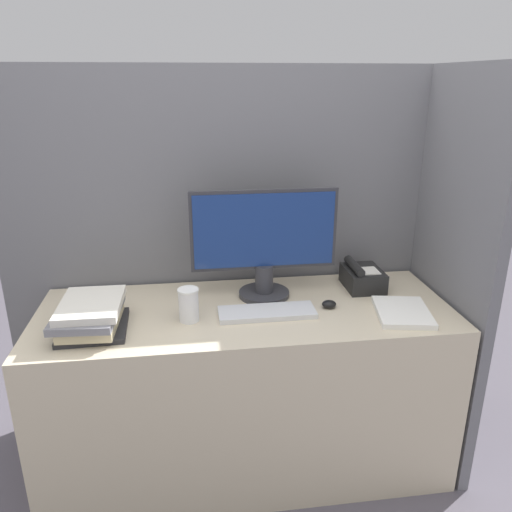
{
  "coord_description": "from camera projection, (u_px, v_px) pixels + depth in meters",
  "views": [
    {
      "loc": [
        -0.21,
        -1.48,
        1.61
      ],
      "look_at": [
        0.05,
        0.34,
        0.95
      ],
      "focal_mm": 35.0,
      "sensor_mm": 36.0,
      "label": 1
    }
  ],
  "objects": [
    {
      "name": "desk",
      "position": [
        246.0,
        388.0,
        2.11
      ],
      "size": [
        1.65,
        0.62,
        0.74
      ],
      "color": "beige",
      "rests_on": "ground_plane"
    },
    {
      "name": "keyboard",
      "position": [
        267.0,
        312.0,
        1.94
      ],
      "size": [
        0.38,
        0.13,
        0.02
      ],
      "color": "silver",
      "rests_on": "desk"
    },
    {
      "name": "book_stack",
      "position": [
        91.0,
        316.0,
        1.81
      ],
      "size": [
        0.26,
        0.31,
        0.11
      ],
      "color": "#262628",
      "rests_on": "desk"
    },
    {
      "name": "desk_telephone",
      "position": [
        362.0,
        277.0,
        2.18
      ],
      "size": [
        0.15,
        0.2,
        0.12
      ],
      "color": "black",
      "rests_on": "desk"
    },
    {
      "name": "mouse",
      "position": [
        329.0,
        304.0,
        2.0
      ],
      "size": [
        0.06,
        0.05,
        0.03
      ],
      "color": "black",
      "rests_on": "desk"
    },
    {
      "name": "paper_pile",
      "position": [
        403.0,
        312.0,
        1.94
      ],
      "size": [
        0.24,
        0.29,
        0.02
      ],
      "color": "white",
      "rests_on": "desk"
    },
    {
      "name": "cubicle_panel_rear",
      "position": [
        237.0,
        257.0,
        2.28
      ],
      "size": [
        2.05,
        0.04,
        1.66
      ],
      "color": "slate",
      "rests_on": "ground_plane"
    },
    {
      "name": "coffee_cup",
      "position": [
        189.0,
        305.0,
        1.87
      ],
      "size": [
        0.08,
        0.08,
        0.13
      ],
      "color": "white",
      "rests_on": "desk"
    },
    {
      "name": "cubicle_panel_right",
      "position": [
        448.0,
        273.0,
        2.1
      ],
      "size": [
        0.04,
        0.68,
        1.66
      ],
      "color": "slate",
      "rests_on": "ground_plane"
    },
    {
      "name": "monitor",
      "position": [
        264.0,
        245.0,
        2.04
      ],
      "size": [
        0.6,
        0.21,
        0.46
      ],
      "color": "#333338",
      "rests_on": "desk"
    }
  ]
}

